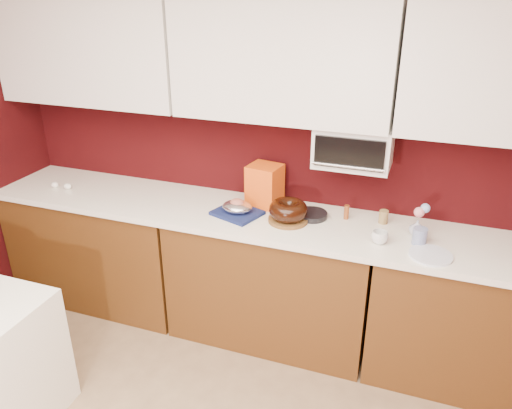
{
  "coord_description": "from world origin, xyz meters",
  "views": [
    {
      "loc": [
        0.86,
        -0.78,
        2.29
      ],
      "look_at": [
        -0.08,
        1.84,
        1.02
      ],
      "focal_mm": 35.0,
      "sensor_mm": 36.0,
      "label": 1
    }
  ],
  "objects_px": {
    "coffee_mug": "(380,236)",
    "flower_vase": "(417,227)",
    "foil_ham_nest": "(237,207)",
    "blue_jar": "(420,236)",
    "bundt_cake": "(288,210)",
    "pandoro_box": "(265,185)",
    "toaster_oven": "(354,145)"
  },
  "relations": [
    {
      "from": "coffee_mug",
      "to": "flower_vase",
      "type": "bearing_deg",
      "value": 42.48
    },
    {
      "from": "bundt_cake",
      "to": "coffee_mug",
      "type": "height_order",
      "value": "bundt_cake"
    },
    {
      "from": "blue_jar",
      "to": "flower_vase",
      "type": "distance_m",
      "value": 0.11
    },
    {
      "from": "coffee_mug",
      "to": "bundt_cake",
      "type": "bearing_deg",
      "value": 170.8
    },
    {
      "from": "bundt_cake",
      "to": "flower_vase",
      "type": "xyz_separation_m",
      "value": [
        0.76,
        0.08,
        -0.03
      ]
    },
    {
      "from": "foil_ham_nest",
      "to": "toaster_oven",
      "type": "bearing_deg",
      "value": 16.74
    },
    {
      "from": "pandoro_box",
      "to": "toaster_oven",
      "type": "bearing_deg",
      "value": 9.31
    },
    {
      "from": "bundt_cake",
      "to": "coffee_mug",
      "type": "relative_size",
      "value": 2.67
    },
    {
      "from": "blue_jar",
      "to": "coffee_mug",
      "type": "bearing_deg",
      "value": -162.46
    },
    {
      "from": "bundt_cake",
      "to": "coffee_mug",
      "type": "distance_m",
      "value": 0.58
    },
    {
      "from": "toaster_oven",
      "to": "pandoro_box",
      "type": "distance_m",
      "value": 0.65
    },
    {
      "from": "foil_ham_nest",
      "to": "pandoro_box",
      "type": "relative_size",
      "value": 0.7
    },
    {
      "from": "foil_ham_nest",
      "to": "pandoro_box",
      "type": "xyz_separation_m",
      "value": [
        0.12,
        0.21,
        0.08
      ]
    },
    {
      "from": "toaster_oven",
      "to": "coffee_mug",
      "type": "height_order",
      "value": "toaster_oven"
    },
    {
      "from": "toaster_oven",
      "to": "bundt_cake",
      "type": "relative_size",
      "value": 1.87
    },
    {
      "from": "bundt_cake",
      "to": "blue_jar",
      "type": "height_order",
      "value": "bundt_cake"
    },
    {
      "from": "coffee_mug",
      "to": "flower_vase",
      "type": "distance_m",
      "value": 0.26
    },
    {
      "from": "foil_ham_nest",
      "to": "bundt_cake",
      "type": "bearing_deg",
      "value": 2.33
    },
    {
      "from": "pandoro_box",
      "to": "foil_ham_nest",
      "type": "bearing_deg",
      "value": -109.86
    },
    {
      "from": "coffee_mug",
      "to": "blue_jar",
      "type": "xyz_separation_m",
      "value": [
        0.21,
        0.07,
        0.0
      ]
    },
    {
      "from": "foil_ham_nest",
      "to": "blue_jar",
      "type": "height_order",
      "value": "blue_jar"
    },
    {
      "from": "foil_ham_nest",
      "to": "coffee_mug",
      "type": "xyz_separation_m",
      "value": [
        0.91,
        -0.08,
        -0.01
      ]
    },
    {
      "from": "bundt_cake",
      "to": "pandoro_box",
      "type": "distance_m",
      "value": 0.3
    },
    {
      "from": "flower_vase",
      "to": "coffee_mug",
      "type": "bearing_deg",
      "value": -137.52
    },
    {
      "from": "toaster_oven",
      "to": "coffee_mug",
      "type": "distance_m",
      "value": 0.56
    },
    {
      "from": "blue_jar",
      "to": "foil_ham_nest",
      "type": "bearing_deg",
      "value": 179.44
    },
    {
      "from": "coffee_mug",
      "to": "flower_vase",
      "type": "xyz_separation_m",
      "value": [
        0.19,
        0.18,
        0.01
      ]
    },
    {
      "from": "bundt_cake",
      "to": "foil_ham_nest",
      "type": "relative_size",
      "value": 1.24
    },
    {
      "from": "bundt_cake",
      "to": "foil_ham_nest",
      "type": "bearing_deg",
      "value": -177.67
    },
    {
      "from": "toaster_oven",
      "to": "bundt_cake",
      "type": "distance_m",
      "value": 0.55
    },
    {
      "from": "foil_ham_nest",
      "to": "blue_jar",
      "type": "xyz_separation_m",
      "value": [
        1.12,
        -0.01,
        -0.01
      ]
    },
    {
      "from": "foil_ham_nest",
      "to": "flower_vase",
      "type": "distance_m",
      "value": 1.1
    }
  ]
}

